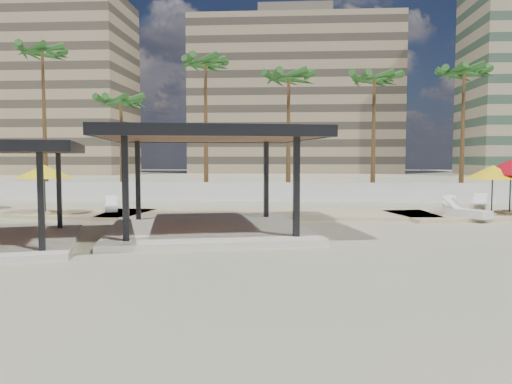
{
  "coord_description": "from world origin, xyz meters",
  "views": [
    {
      "loc": [
        3.06,
        -17.24,
        2.89
      ],
      "look_at": [
        1.65,
        4.02,
        1.4
      ],
      "focal_mm": 35.0,
      "sensor_mm": 36.0,
      "label": 1
    }
  ],
  "objects_px": {
    "umbrella_c": "(511,167)",
    "pavilion_central": "(208,172)",
    "lounger_b": "(451,207)",
    "lounger_d": "(479,206)",
    "lounger_c": "(467,213)",
    "lounger_a": "(111,207)"
  },
  "relations": [
    {
      "from": "pavilion_central",
      "to": "lounger_c",
      "type": "distance_m",
      "value": 12.11
    },
    {
      "from": "lounger_b",
      "to": "lounger_d",
      "type": "distance_m",
      "value": 1.84
    },
    {
      "from": "pavilion_central",
      "to": "lounger_a",
      "type": "xyz_separation_m",
      "value": [
        -5.95,
        5.95,
        -1.99
      ]
    },
    {
      "from": "lounger_c",
      "to": "umbrella_c",
      "type": "bearing_deg",
      "value": -97.27
    },
    {
      "from": "pavilion_central",
      "to": "lounger_b",
      "type": "relative_size",
      "value": 4.59
    },
    {
      "from": "umbrella_c",
      "to": "lounger_a",
      "type": "xyz_separation_m",
      "value": [
        -19.49,
        0.54,
        -2.07
      ]
    },
    {
      "from": "lounger_c",
      "to": "lounger_d",
      "type": "bearing_deg",
      "value": -60.96
    },
    {
      "from": "umbrella_c",
      "to": "lounger_d",
      "type": "distance_m",
      "value": 3.09
    },
    {
      "from": "pavilion_central",
      "to": "umbrella_c",
      "type": "height_order",
      "value": "pavilion_central"
    },
    {
      "from": "umbrella_c",
      "to": "lounger_d",
      "type": "relative_size",
      "value": 1.78
    },
    {
      "from": "lounger_a",
      "to": "lounger_b",
      "type": "relative_size",
      "value": 0.96
    },
    {
      "from": "lounger_a",
      "to": "lounger_b",
      "type": "height_order",
      "value": "lounger_b"
    },
    {
      "from": "lounger_b",
      "to": "lounger_c",
      "type": "height_order",
      "value": "lounger_c"
    },
    {
      "from": "lounger_a",
      "to": "lounger_b",
      "type": "xyz_separation_m",
      "value": [
        17.25,
        0.91,
        0.01
      ]
    },
    {
      "from": "umbrella_c",
      "to": "pavilion_central",
      "type": "bearing_deg",
      "value": -158.23
    },
    {
      "from": "umbrella_c",
      "to": "lounger_b",
      "type": "height_order",
      "value": "umbrella_c"
    },
    {
      "from": "umbrella_c",
      "to": "lounger_b",
      "type": "distance_m",
      "value": 3.37
    },
    {
      "from": "pavilion_central",
      "to": "lounger_c",
      "type": "bearing_deg",
      "value": 7.71
    },
    {
      "from": "lounger_c",
      "to": "lounger_a",
      "type": "bearing_deg",
      "value": 51.07
    },
    {
      "from": "lounger_d",
      "to": "lounger_b",
      "type": "bearing_deg",
      "value": 140.89
    },
    {
      "from": "lounger_a",
      "to": "lounger_d",
      "type": "distance_m",
      "value": 18.98
    },
    {
      "from": "umbrella_c",
      "to": "lounger_b",
      "type": "relative_size",
      "value": 1.9
    }
  ]
}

